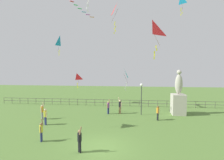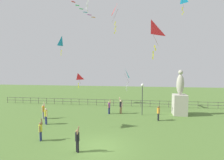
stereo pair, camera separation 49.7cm
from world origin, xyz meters
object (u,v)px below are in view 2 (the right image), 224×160
(person_0, at_px, (41,130))
(person_1, at_px, (43,110))
(kite_4, at_px, (62,41))
(person_6, at_px, (77,139))
(lamppost, at_px, (142,92))
(person_4, at_px, (109,107))
(person_5, at_px, (158,112))
(statue_monument, at_px, (180,100))
(kite_3, at_px, (125,74))
(person_3, at_px, (121,106))
(kite_2, at_px, (118,10))
(kite_6, at_px, (78,77))
(kite_5, at_px, (151,30))
(person_2, at_px, (46,115))

(person_0, height_order, person_1, person_1)
(kite_4, bearing_deg, person_6, -64.40)
(lamppost, relative_size, person_4, 2.10)
(person_5, bearing_deg, statue_monument, 43.67)
(person_4, relative_size, kite_3, 0.64)
(person_0, height_order, person_3, person_3)
(person_1, relative_size, person_4, 1.04)
(lamppost, bearing_deg, person_5, -50.35)
(person_3, height_order, kite_2, kite_2)
(person_0, xyz_separation_m, kite_6, (0.31, 8.80, 3.67))
(person_6, distance_m, kite_4, 18.63)
(person_3, xyz_separation_m, person_4, (-1.45, -0.28, -0.10))
(lamppost, xyz_separation_m, person_5, (1.69, -2.04, -1.94))
(kite_3, bearing_deg, kite_2, -99.18)
(person_3, xyz_separation_m, kite_5, (2.95, -7.87, 7.76))
(kite_3, distance_m, kite_5, 9.79)
(statue_monument, xyz_separation_m, kite_4, (-16.49, 3.86, 7.85))
(person_0, bearing_deg, kite_3, 57.99)
(person_4, distance_m, person_6, 10.33)
(person_2, xyz_separation_m, person_4, (5.86, 4.86, -0.03))
(person_4, xyz_separation_m, person_6, (-0.74, -10.30, 0.03))
(statue_monument, relative_size, kite_4, 1.85)
(statue_monument, xyz_separation_m, person_0, (-12.94, -9.47, -0.96))
(person_1, distance_m, person_6, 9.71)
(kite_3, xyz_separation_m, kite_6, (-5.85, -1.06, -0.40))
(person_0, xyz_separation_m, person_1, (-2.85, 5.80, 0.07))
(kite_4, distance_m, kite_6, 7.87)
(person_2, bearing_deg, person_5, 13.48)
(person_6, xyz_separation_m, kite_5, (5.14, 2.71, 7.83))
(lamppost, relative_size, person_0, 2.18)
(kite_2, height_order, kite_4, kite_2)
(person_6, bearing_deg, person_0, 157.11)
(lamppost, distance_m, person_6, 11.51)
(statue_monument, height_order, person_1, statue_monument)
(statue_monument, height_order, kite_5, kite_5)
(person_5, bearing_deg, kite_4, 154.16)
(kite_5, bearing_deg, person_1, 158.29)
(person_2, distance_m, kite_3, 10.53)
(kite_2, bearing_deg, person_6, -104.57)
(person_0, xyz_separation_m, person_6, (3.55, -1.50, 0.06))
(person_3, distance_m, kite_4, 13.41)
(person_4, height_order, kite_5, kite_5)
(person_4, height_order, person_6, person_6)
(kite_3, height_order, kite_6, kite_3)
(person_0, relative_size, kite_5, 0.60)
(person_2, distance_m, person_5, 11.97)
(person_0, bearing_deg, kite_4, 104.93)
(statue_monument, xyz_separation_m, kite_6, (-12.63, -0.67, 2.71))
(person_0, relative_size, person_4, 0.97)
(person_4, distance_m, kite_5, 11.78)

